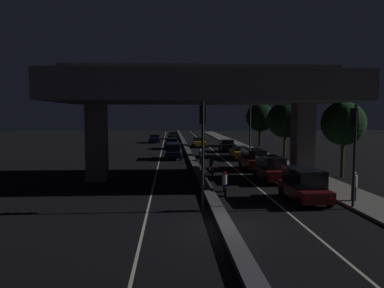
{
  "coord_description": "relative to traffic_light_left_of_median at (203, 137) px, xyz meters",
  "views": [
    {
      "loc": [
        -2.4,
        -16.01,
        4.97
      ],
      "look_at": [
        0.01,
        24.96,
        1.75
      ],
      "focal_mm": 35.0,
      "sensor_mm": 36.0,
      "label": 1
    }
  ],
  "objects": [
    {
      "name": "lane_line_left_inner",
      "position": [
        -2.84,
        32.04,
        -3.83
      ],
      "size": [
        0.12,
        126.0,
        0.0
      ],
      "primitive_type": "cube",
      "color": "beige",
      "rests_on": "ground_plane"
    },
    {
      "name": "motorcycle_red_filtering_mid",
      "position": [
        1.74,
        11.65,
        -3.2
      ],
      "size": [
        0.33,
        1.9,
        1.48
      ],
      "rotation": [
        0.0,
        0.0,
        1.61
      ],
      "color": "black",
      "rests_on": "ground_plane"
    },
    {
      "name": "motorcycle_blue_filtering_near",
      "position": [
        1.74,
        4.03,
        -3.21
      ],
      "size": [
        0.34,
        1.95,
        1.46
      ],
      "rotation": [
        0.0,
        0.0,
        1.49
      ],
      "color": "black",
      "rests_on": "ground_plane"
    },
    {
      "name": "street_lamp",
      "position": [
        8.07,
        27.52,
        0.54
      ],
      "size": [
        2.24,
        0.32,
        7.32
      ],
      "color": "#2D2D30",
      "rests_on": "ground_plane"
    },
    {
      "name": "car_black_fifth",
      "position": [
        6.02,
        30.8,
        -3.03
      ],
      "size": [
        1.96,
        4.06,
        1.6
      ],
      "rotation": [
        0.0,
        0.0,
        1.56
      ],
      "color": "black",
      "rests_on": "ground_plane"
    },
    {
      "name": "traffic_light_right_of_median",
      "position": [
        7.96,
        0.0,
        -0.09
      ],
      "size": [
        0.3,
        0.49,
        5.51
      ],
      "color": "black",
      "rests_on": "ground_plane"
    },
    {
      "name": "roadside_tree_kerbside_mid",
      "position": [
        11.96,
        24.65,
        0.51
      ],
      "size": [
        4.24,
        4.24,
        6.48
      ],
      "color": "#38281C",
      "rests_on": "ground_plane"
    },
    {
      "name": "car_dark_green_fourth_oncoming",
      "position": [
        -0.99,
        58.6,
        -3.1
      ],
      "size": [
        2.16,
        4.18,
        1.36
      ],
      "rotation": [
        0.0,
        0.0,
        -1.53
      ],
      "color": "black",
      "rests_on": "ground_plane"
    },
    {
      "name": "roadside_tree_kerbside_near",
      "position": [
        12.0,
        9.79,
        0.45
      ],
      "size": [
        3.47,
        3.47,
        6.03
      ],
      "color": "#38281C",
      "rests_on": "ground_plane"
    },
    {
      "name": "car_taxi_yellow_sixth",
      "position": [
        2.83,
        38.43,
        -3.1
      ],
      "size": [
        2.07,
        4.82,
        1.46
      ],
      "rotation": [
        0.0,
        0.0,
        1.62
      ],
      "color": "gold",
      "rests_on": "ground_plane"
    },
    {
      "name": "traffic_light_left_of_median",
      "position": [
        0.0,
        0.0,
        0.0
      ],
      "size": [
        0.3,
        0.49,
        5.65
      ],
      "color": "black",
      "rests_on": "ground_plane"
    },
    {
      "name": "pedestrian_on_sidewalk",
      "position": [
        8.68,
        1.26,
        -2.87
      ],
      "size": [
        0.33,
        0.33,
        1.65
      ],
      "color": "black",
      "rests_on": "sidewalk_right"
    },
    {
      "name": "ground_plane",
      "position": [
        0.74,
        -2.96,
        -3.83
      ],
      "size": [
        200.0,
        200.0,
        0.0
      ],
      "primitive_type": "plane",
      "color": "black"
    },
    {
      "name": "car_dark_blue_lead_oncoming",
      "position": [
        -1.27,
        22.75,
        -2.91
      ],
      "size": [
        2.03,
        4.27,
        1.76
      ],
      "rotation": [
        0.0,
        0.0,
        -1.62
      ],
      "color": "#141938",
      "rests_on": "ground_plane"
    },
    {
      "name": "sidewalk_right",
      "position": [
        9.31,
        25.04,
        -3.76
      ],
      "size": [
        2.9,
        126.0,
        0.13
      ],
      "primitive_type": "cube",
      "color": "slate",
      "rests_on": "ground_plane"
    },
    {
      "name": "roadside_tree_kerbside_far",
      "position": [
        12.66,
        39.82,
        0.71
      ],
      "size": [
        4.5,
        4.5,
        6.81
      ],
      "color": "#2D2116",
      "rests_on": "ground_plane"
    },
    {
      "name": "lane_line_right_inner",
      "position": [
        4.32,
        32.04,
        -3.83
      ],
      "size": [
        0.12,
        126.0,
        0.0
      ],
      "primitive_type": "cube",
      "color": "beige",
      "rests_on": "ground_plane"
    },
    {
      "name": "car_taxi_yellow_fourth",
      "position": [
        6.14,
        22.29,
        -3.09
      ],
      "size": [
        1.94,
        4.74,
        1.42
      ],
      "rotation": [
        0.0,
        0.0,
        1.54
      ],
      "color": "gold",
      "rests_on": "ground_plane"
    },
    {
      "name": "motorcycle_black_filtering_far",
      "position": [
        1.46,
        19.1,
        -3.22
      ],
      "size": [
        0.34,
        1.77,
        1.44
      ],
      "rotation": [
        0.0,
        0.0,
        1.5
      ],
      "color": "black",
      "rests_on": "ground_plane"
    },
    {
      "name": "elevated_overpass",
      "position": [
        0.74,
        9.57,
        2.85
      ],
      "size": [
        21.58,
        11.0,
        8.79
      ],
      "color": "slate",
      "rests_on": "ground_plane"
    },
    {
      "name": "car_dark_red_lead",
      "position": [
        5.97,
        1.71,
        -2.83
      ],
      "size": [
        2.0,
        4.28,
        1.91
      ],
      "rotation": [
        0.0,
        0.0,
        1.6
      ],
      "color": "#591414",
      "rests_on": "ground_plane"
    },
    {
      "name": "car_dark_blue_second_oncoming",
      "position": [
        -1.44,
        35.52,
        -3.05
      ],
      "size": [
        2.11,
        4.13,
        1.52
      ],
      "rotation": [
        0.0,
        0.0,
        -1.6
      ],
      "color": "#141938",
      "rests_on": "ground_plane"
    },
    {
      "name": "car_dark_red_third",
      "position": [
        5.88,
        14.28,
        -2.87
      ],
      "size": [
        2.1,
        4.47,
        1.84
      ],
      "rotation": [
        0.0,
        0.0,
        1.59
      ],
      "color": "#591414",
      "rests_on": "ground_plane"
    },
    {
      "name": "car_dark_blue_third_oncoming",
      "position": [
        -4.38,
        47.6,
        -3.1
      ],
      "size": [
        2.03,
        3.96,
        1.43
      ],
      "rotation": [
        0.0,
        0.0,
        -1.57
      ],
      "color": "#141938",
      "rests_on": "ground_plane"
    },
    {
      "name": "car_dark_red_second",
      "position": [
        5.81,
        8.25,
        -2.85
      ],
      "size": [
        1.92,
        4.35,
        1.87
      ],
      "rotation": [
        0.0,
        0.0,
        1.6
      ],
      "color": "#591414",
      "rests_on": "ground_plane"
    },
    {
      "name": "median_divider",
      "position": [
        0.74,
        32.04,
        -3.7
      ],
      "size": [
        0.68,
        126.0,
        0.27
      ],
      "primitive_type": "cube",
      "color": "#4C4C51",
      "rests_on": "ground_plane"
    }
  ]
}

